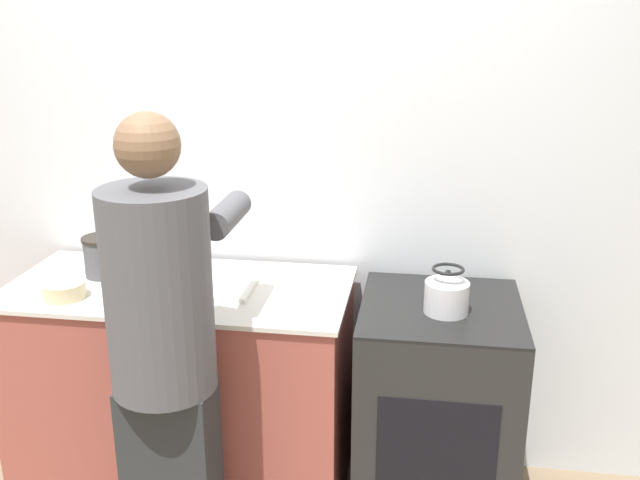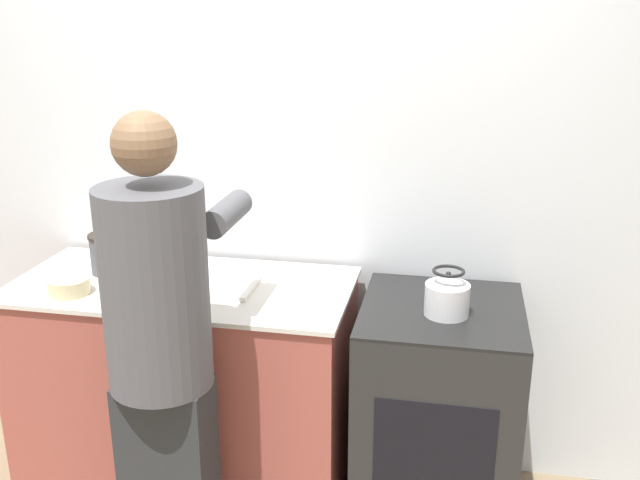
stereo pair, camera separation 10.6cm
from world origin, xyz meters
name	(u,v)px [view 2 (the right image)]	position (x,y,z in m)	size (l,w,h in m)	color
wall_back	(284,176)	(0.00, 0.69, 1.30)	(8.00, 0.05, 2.60)	silver
counter	(188,387)	(-0.33, 0.31, 0.47)	(1.35, 0.65, 0.93)	#9E4C42
oven	(436,415)	(0.70, 0.31, 0.46)	(0.60, 0.63, 0.92)	black
person	(162,348)	(-0.20, -0.20, 0.92)	(0.38, 0.62, 1.69)	#282B2E
cutting_board	(208,285)	(-0.22, 0.30, 0.94)	(0.38, 0.25, 0.02)	silver
knife	(200,280)	(-0.25, 0.31, 0.95)	(0.19, 0.09, 0.01)	silver
kettle	(447,296)	(0.71, 0.26, 0.99)	(0.16, 0.16, 0.17)	silver
bowl_prep	(69,286)	(-0.71, 0.13, 0.96)	(0.16, 0.16, 0.06)	#C6B789
canister_jar	(110,253)	(-0.67, 0.38, 1.02)	(0.16, 0.16, 0.16)	#4C4C51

